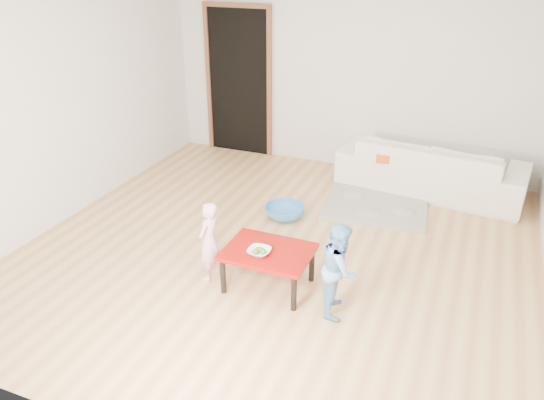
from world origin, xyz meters
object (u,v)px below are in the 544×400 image
Objects in this scene: red_table at (268,268)px; bowl at (259,252)px; child_blue at (340,269)px; sofa at (431,167)px; basin at (285,212)px; child_pink at (209,242)px.

bowl is (-0.05, -0.09, 0.22)m from red_table.
child_blue is at bearing -0.02° from bowl.
sofa is at bearing 68.18° from red_table.
red_table is 3.83× the size of bowl.
bowl is at bearing -116.40° from red_table.
red_table is 0.72m from child_blue.
red_table is (-1.08, -2.69, -0.13)m from sofa.
red_table is at bearing 74.87° from sofa.
basin is (-1.02, 1.41, -0.34)m from child_blue.
sofa is 2.72× the size of child_blue.
child_blue reaches higher than sofa.
bowl is (-1.12, -2.79, 0.08)m from sofa.
sofa is at bearing 44.15° from basin.
sofa is 2.91× the size of red_table.
bowl reaches higher than basin.
red_table is 0.93× the size of child_blue.
child_blue is at bearing -54.11° from basin.
child_blue is (0.72, -0.00, 0.00)m from bowl.
basin is (0.21, 1.39, -0.32)m from child_pink.
red_table is at bearing 100.58° from child_pink.
sofa is 3.21m from child_pink.
basin is at bearing 50.84° from sofa.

